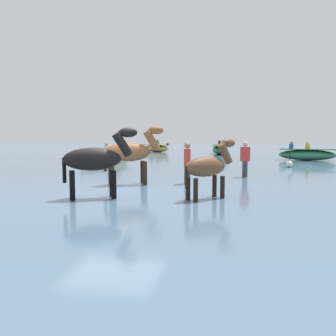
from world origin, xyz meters
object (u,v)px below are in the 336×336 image
horse_lead_bay (208,168)px  boat_near_starboard (156,148)px  boat_near_port (106,156)px  person_wading_mid (245,161)px  horse_flank_chestnut (130,154)px  person_onlooker_left (187,166)px  horse_trailing_black (96,161)px  boat_mid_outer (220,149)px  boat_distant_west (307,155)px  channel_buoy (289,164)px

horse_lead_bay → boat_near_starboard: horse_lead_bay is taller
boat_near_starboard → boat_near_port: size_ratio=1.00×
person_wading_mid → horse_flank_chestnut: bearing=-143.1°
boat_near_starboard → person_onlooker_left: 21.39m
horse_lead_bay → person_onlooker_left: size_ratio=1.09×
horse_trailing_black → person_onlooker_left: bearing=58.5°
boat_near_starboard → person_wading_mid: person_wading_mid is taller
horse_lead_bay → person_wading_mid: horse_lead_bay is taller
horse_trailing_black → boat_mid_outer: (2.16, 21.03, -0.57)m
boat_mid_outer → person_onlooker_left: bearing=-90.8°
boat_distant_west → person_wading_mid: 10.40m
horse_flank_chestnut → channel_buoy: (5.90, 7.29, -0.83)m
boat_near_starboard → boat_mid_outer: 6.48m
horse_trailing_black → boat_near_port: (-4.21, 12.04, -0.63)m
horse_lead_bay → boat_mid_outer: (-0.64, 20.62, -0.40)m
boat_distant_west → channel_buoy: boat_distant_west is taller
boat_distant_west → person_wading_mid: (-3.95, -9.61, 0.23)m
person_onlooker_left → horse_lead_bay: bearing=-72.0°
horse_lead_bay → horse_trailing_black: horse_trailing_black is taller
person_onlooker_left → channel_buoy: 7.92m
boat_mid_outer → boat_near_port: 11.02m
person_wading_mid → person_onlooker_left: 2.94m
boat_distant_west → boat_near_starboard: 14.45m
horse_flank_chestnut → boat_distant_west: 14.56m
horse_trailing_black → boat_mid_outer: 21.15m
horse_flank_chestnut → person_wading_mid: bearing=36.9°
boat_mid_outer → person_wading_mid: bearing=-84.0°
boat_near_starboard → boat_mid_outer: size_ratio=0.76×
boat_near_port → person_wading_mid: 10.44m
boat_mid_outer → boat_near_port: bearing=-125.3°
boat_near_starboard → boat_distant_west: bearing=-37.4°
horse_flank_chestnut → person_wading_mid: (3.68, 2.77, -0.41)m
horse_lead_bay → channel_buoy: size_ratio=2.40×
horse_flank_chestnut → boat_mid_outer: 18.56m
horse_trailing_black → boat_mid_outer: size_ratio=0.50×
boat_near_port → horse_trailing_black: bearing=-70.7°
boat_distant_west → boat_near_port: bearing=-166.2°
person_wading_mid → boat_distant_west: bearing=67.7°
horse_lead_bay → boat_near_port: 13.58m
horse_trailing_black → boat_mid_outer: horse_trailing_black is taller
horse_lead_bay → channel_buoy: (3.23, 9.47, -0.60)m
boat_near_starboard → horse_flank_chestnut: bearing=-79.7°
boat_near_port → channel_buoy: boat_near_port is taller
person_wading_mid → person_onlooker_left: same height
boat_mid_outer → horse_lead_bay: bearing=-88.2°
boat_near_port → channel_buoy: bearing=-11.9°
channel_buoy → boat_distant_west: bearing=71.2°
horse_trailing_black → channel_buoy: size_ratio=2.80×
boat_near_port → person_wading_mid: person_wading_mid is taller
horse_lead_bay → person_wading_mid: bearing=78.4°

